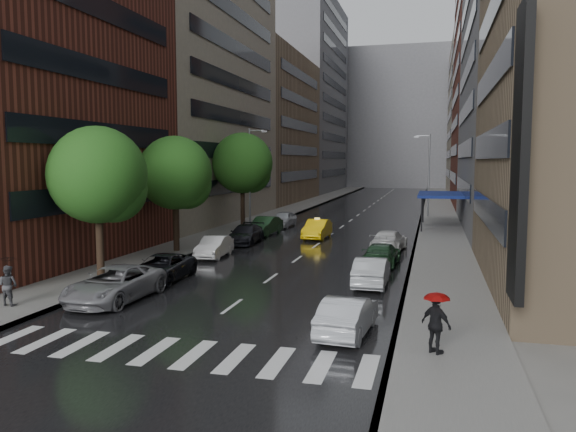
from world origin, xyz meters
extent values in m
plane|color=gray|center=(0.00, 0.00, 0.00)|extent=(220.00, 220.00, 0.00)
cube|color=black|center=(0.00, 50.00, 0.01)|extent=(14.00, 140.00, 0.01)
cube|color=gray|center=(-9.00, 50.00, 0.07)|extent=(4.00, 140.00, 0.15)
cube|color=gray|center=(9.00, 50.00, 0.07)|extent=(4.00, 140.00, 0.15)
cube|color=silver|center=(-6.10, -2.00, 0.01)|extent=(0.55, 2.80, 0.01)
cube|color=silver|center=(-4.70, -2.00, 0.01)|extent=(0.55, 2.80, 0.01)
cube|color=silver|center=(-3.30, -2.00, 0.01)|extent=(0.55, 2.80, 0.01)
cube|color=silver|center=(-1.90, -2.00, 0.01)|extent=(0.55, 2.80, 0.01)
cube|color=silver|center=(-0.50, -2.00, 0.01)|extent=(0.55, 2.80, 0.01)
cube|color=silver|center=(0.90, -2.00, 0.01)|extent=(0.55, 2.80, 0.01)
cube|color=silver|center=(2.30, -2.00, 0.01)|extent=(0.55, 2.80, 0.01)
cube|color=silver|center=(3.70, -2.00, 0.01)|extent=(0.55, 2.80, 0.01)
cube|color=silver|center=(5.10, -2.00, 0.01)|extent=(0.55, 2.80, 0.01)
cube|color=silver|center=(6.50, -2.00, 0.01)|extent=(0.55, 2.80, 0.01)
cube|color=maroon|center=(-15.00, 12.00, 13.00)|extent=(8.00, 20.00, 26.00)
cube|color=gray|center=(-15.00, 36.00, 17.00)|extent=(8.00, 28.00, 34.00)
cube|color=#937A5B|center=(-15.00, 64.00, 11.00)|extent=(8.00, 28.00, 22.00)
cube|color=slate|center=(-15.00, 94.00, 19.00)|extent=(8.00, 32.00, 38.00)
cube|color=slate|center=(15.00, 36.00, 12.00)|extent=(8.00, 28.00, 24.00)
cube|color=maroon|center=(15.00, 64.00, 18.00)|extent=(8.00, 28.00, 36.00)
cube|color=gray|center=(15.00, 94.00, 14.00)|extent=(8.00, 32.00, 28.00)
cube|color=black|center=(11.10, 2.00, 6.50)|extent=(0.30, 2.20, 10.00)
cube|color=slate|center=(0.00, 118.00, 16.00)|extent=(40.00, 14.00, 32.00)
cylinder|color=#382619|center=(-8.60, 7.42, 2.21)|extent=(0.40, 0.40, 4.43)
sphere|color=#1E5116|center=(-8.60, 7.42, 5.54)|extent=(5.06, 5.06, 5.06)
cylinder|color=#382619|center=(-8.60, 16.46, 2.18)|extent=(0.40, 0.40, 4.36)
sphere|color=#1E5116|center=(-8.60, 16.46, 5.45)|extent=(4.98, 4.98, 4.98)
cylinder|color=#382619|center=(-8.60, 30.29, 2.42)|extent=(0.40, 0.40, 4.84)
sphere|color=#1E5116|center=(-8.60, 30.29, 6.05)|extent=(5.53, 5.53, 5.53)
imported|color=yellow|center=(-0.68, 25.69, 0.77)|extent=(1.70, 4.67, 1.53)
imported|color=gray|center=(-5.40, 3.57, 0.77)|extent=(2.70, 5.62, 1.54)
imported|color=black|center=(-5.40, 8.05, 0.68)|extent=(2.34, 4.93, 1.36)
imported|color=white|center=(-5.40, 15.37, 0.68)|extent=(1.69, 4.23, 1.37)
imported|color=black|center=(-5.40, 21.62, 0.71)|extent=(2.18, 5.00, 1.43)
imported|color=#1B3D21|center=(-5.40, 26.74, 0.77)|extent=(2.03, 4.79, 1.54)
imported|color=silver|center=(-5.40, 32.83, 0.74)|extent=(1.91, 4.41, 1.48)
imported|color=#AFB2B9|center=(5.40, 1.41, 0.71)|extent=(1.84, 4.41, 1.42)
imported|color=#B1B6BB|center=(5.40, 9.58, 0.74)|extent=(1.57, 4.47, 1.47)
imported|color=#1B3D22|center=(5.40, 15.29, 0.68)|extent=(2.16, 4.77, 1.36)
imported|color=silver|center=(5.40, 20.91, 0.72)|extent=(2.52, 5.15, 1.44)
imported|color=#434347|center=(-9.07, 1.30, 1.01)|extent=(0.85, 0.67, 1.72)
imported|color=black|center=(-9.07, 1.30, 1.80)|extent=(0.96, 0.98, 0.88)
imported|color=black|center=(8.49, -0.35, 1.09)|extent=(1.15, 1.04, 1.88)
imported|color=#AA0E0D|center=(8.49, -0.35, 1.80)|extent=(0.82, 0.82, 0.72)
cylinder|color=gray|center=(-7.80, 30.00, 4.65)|extent=(0.18, 0.18, 9.00)
cube|color=gray|center=(-6.40, 30.00, 8.85)|extent=(0.50, 0.22, 0.16)
cylinder|color=gray|center=(7.80, 45.00, 4.65)|extent=(0.18, 0.18, 9.00)
cube|color=gray|center=(6.40, 45.00, 8.85)|extent=(0.50, 0.22, 0.16)
cube|color=navy|center=(9.00, 35.00, 3.15)|extent=(4.00, 8.00, 0.25)
cylinder|color=black|center=(7.40, 31.20, 1.65)|extent=(0.12, 0.12, 3.00)
cylinder|color=black|center=(7.40, 38.80, 1.65)|extent=(0.12, 0.12, 3.00)
camera|label=1|loc=(8.28, -18.34, 6.28)|focal=35.00mm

